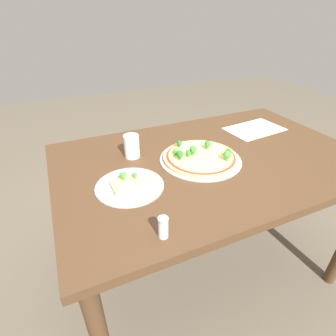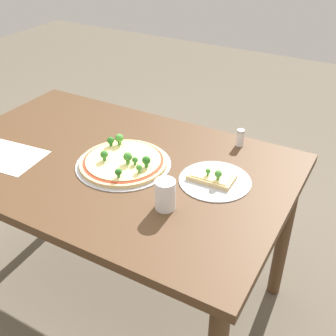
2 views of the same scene
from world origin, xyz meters
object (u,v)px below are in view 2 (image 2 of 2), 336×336
at_px(pizza_tray_whole, 124,161).
at_px(drinking_cup, 165,195).
at_px(pizza_tray_slice, 213,179).
at_px(condiment_shaker, 240,138).
at_px(dining_table, 113,180).

distance_m(pizza_tray_whole, drinking_cup, 0.32).
relative_size(pizza_tray_whole, pizza_tray_slice, 1.39).
bearing_deg(condiment_shaker, pizza_tray_slice, 92.14).
distance_m(pizza_tray_whole, pizza_tray_slice, 0.35).
relative_size(dining_table, condiment_shaker, 19.27).
relative_size(dining_table, pizza_tray_slice, 5.26).
bearing_deg(drinking_cup, condiment_shaker, -97.08).
xyz_separation_m(dining_table, pizza_tray_whole, (-0.06, -0.00, 0.11)).
bearing_deg(condiment_shaker, drinking_cup, 82.92).
height_order(pizza_tray_slice, drinking_cup, drinking_cup).
xyz_separation_m(pizza_tray_whole, condiment_shaker, (-0.34, -0.36, 0.02)).
bearing_deg(pizza_tray_slice, pizza_tray_whole, 11.00).
bearing_deg(dining_table, drinking_cup, 155.23).
xyz_separation_m(dining_table, condiment_shaker, (-0.39, -0.36, 0.13)).
relative_size(pizza_tray_slice, condiment_shaker, 3.66).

